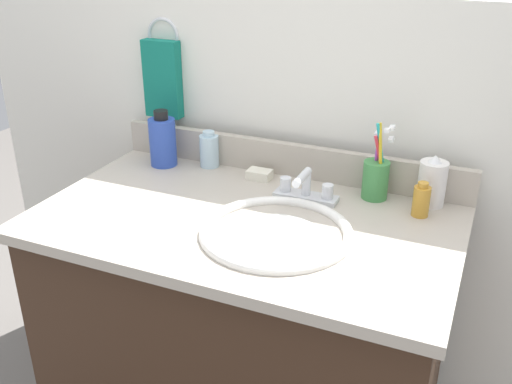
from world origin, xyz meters
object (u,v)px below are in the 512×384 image
object	(u,v)px
bottle_oil_amber	(421,200)
bottle_gel_clear	(209,150)
cup_green	(376,177)
faucet	(305,189)
hand_towel	(163,79)
bottle_lotion_white	(432,183)
soap_bar	(259,174)
bottle_shampoo_blue	(163,141)

from	to	relation	value
bottle_oil_amber	bottle_gel_clear	bearing A→B (deg)	172.76
cup_green	faucet	bearing A→B (deg)	-152.55
faucet	cup_green	bearing A→B (deg)	27.45
hand_towel	bottle_lotion_white	size ratio (longest dim) A/B	1.72
bottle_oil_amber	bottle_lotion_white	xyz separation A→B (m)	(0.01, 0.07, 0.02)
faucet	cup_green	size ratio (longest dim) A/B	0.81
faucet	soap_bar	distance (m)	0.17
bottle_oil_amber	bottle_shampoo_blue	bearing A→B (deg)	177.36
bottle_oil_amber	faucet	bearing A→B (deg)	-174.55
hand_towel	bottle_lotion_white	bearing A→B (deg)	-4.24
soap_bar	bottle_gel_clear	bearing A→B (deg)	171.05
cup_green	soap_bar	distance (m)	0.31
hand_towel	bottle_oil_amber	distance (m)	0.80
faucet	cup_green	world-z (taller)	cup_green
bottle_oil_amber	soap_bar	size ratio (longest dim) A/B	1.32
hand_towel	bottle_oil_amber	xyz separation A→B (m)	(0.77, -0.13, -0.18)
cup_green	bottle_shampoo_blue	bearing A→B (deg)	-177.98
cup_green	bottle_gel_clear	bearing A→B (deg)	177.42
hand_towel	bottle_gel_clear	distance (m)	0.25
bottle_oil_amber	bottle_lotion_white	distance (m)	0.07
faucet	bottle_lotion_white	size ratio (longest dim) A/B	1.25
hand_towel	faucet	world-z (taller)	hand_towel
hand_towel	bottle_gel_clear	size ratio (longest dim) A/B	2.13
hand_towel	bottle_lotion_white	world-z (taller)	hand_towel
faucet	bottle_shampoo_blue	xyz separation A→B (m)	(-0.44, 0.06, 0.04)
faucet	hand_towel	bearing A→B (deg)	162.56
hand_towel	soap_bar	world-z (taller)	hand_towel
bottle_shampoo_blue	faucet	bearing A→B (deg)	-7.61
hand_towel	faucet	bearing A→B (deg)	-17.44
hand_towel	faucet	distance (m)	0.55
bottle_oil_amber	bottle_shampoo_blue	world-z (taller)	bottle_shampoo_blue
faucet	bottle_oil_amber	size ratio (longest dim) A/B	1.89
faucet	bottle_gel_clear	bearing A→B (deg)	162.36
bottle_shampoo_blue	bottle_lotion_white	size ratio (longest dim) A/B	1.24
bottle_oil_amber	bottle_gel_clear	world-z (taller)	bottle_gel_clear
hand_towel	bottle_shampoo_blue	world-z (taller)	hand_towel
bottle_gel_clear	soap_bar	world-z (taller)	bottle_gel_clear
bottle_gel_clear	bottle_shampoo_blue	size ratio (longest dim) A/B	0.65
bottle_shampoo_blue	cup_green	bearing A→B (deg)	2.02
bottle_lotion_white	cup_green	xyz separation A→B (m)	(-0.13, -0.02, -0.00)
bottle_oil_amber	soap_bar	bearing A→B (deg)	173.41
bottle_oil_amber	hand_towel	bearing A→B (deg)	170.50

